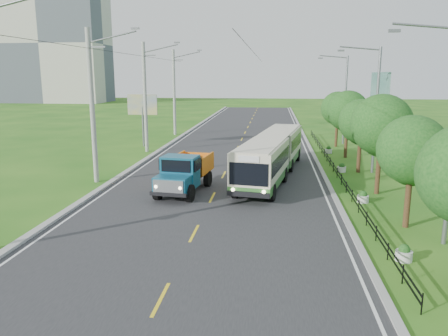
% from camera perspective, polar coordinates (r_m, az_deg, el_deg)
% --- Properties ---
extents(ground, '(240.00, 240.00, 0.00)m').
position_cam_1_polar(ground, '(20.07, -3.93, -8.54)').
color(ground, '#1F5915').
rests_on(ground, ground).
extents(road, '(14.00, 120.00, 0.02)m').
position_cam_1_polar(road, '(39.27, 1.28, 1.69)').
color(road, '#28282B').
rests_on(road, ground).
extents(curb_left, '(0.40, 120.00, 0.15)m').
position_cam_1_polar(curb_left, '(40.53, -8.92, 1.96)').
color(curb_left, '#9E9E99').
rests_on(curb_left, ground).
extents(curb_right, '(0.30, 120.00, 0.10)m').
position_cam_1_polar(curb_right, '(39.28, 11.73, 1.51)').
color(curb_right, '#9E9E99').
rests_on(curb_right, ground).
extents(edge_line_left, '(0.12, 120.00, 0.00)m').
position_cam_1_polar(edge_line_left, '(40.40, -8.16, 1.88)').
color(edge_line_left, silver).
rests_on(edge_line_left, road).
extents(edge_line_right, '(0.12, 120.00, 0.00)m').
position_cam_1_polar(edge_line_right, '(39.24, 11.00, 1.48)').
color(edge_line_right, silver).
rests_on(edge_line_right, road).
extents(centre_dash, '(0.12, 2.20, 0.00)m').
position_cam_1_polar(centre_dash, '(20.06, -3.93, -8.48)').
color(centre_dash, yellow).
rests_on(centre_dash, road).
extents(railing_right, '(0.04, 40.00, 0.60)m').
position_cam_1_polar(railing_right, '(33.48, 14.10, 0.03)').
color(railing_right, black).
rests_on(railing_right, ground).
extents(pole_near, '(3.51, 0.32, 10.00)m').
position_cam_1_polar(pole_near, '(29.93, -16.78, 7.78)').
color(pole_near, gray).
rests_on(pole_near, ground).
extents(pole_mid, '(3.51, 0.32, 10.00)m').
position_cam_1_polar(pole_mid, '(41.23, -10.22, 9.11)').
color(pole_mid, gray).
rests_on(pole_mid, ground).
extents(pole_far, '(3.51, 0.32, 10.00)m').
position_cam_1_polar(pole_far, '(52.83, -6.49, 9.82)').
color(pole_far, gray).
rests_on(pole_far, ground).
extents(tree_second, '(3.18, 3.26, 5.30)m').
position_cam_1_polar(tree_second, '(21.88, 23.37, 1.77)').
color(tree_second, '#382314').
rests_on(tree_second, ground).
extents(tree_third, '(3.60, 3.62, 6.00)m').
position_cam_1_polar(tree_third, '(27.55, 19.91, 4.94)').
color(tree_third, '#382314').
rests_on(tree_third, ground).
extents(tree_fourth, '(3.24, 3.31, 5.40)m').
position_cam_1_polar(tree_fourth, '(33.42, 17.52, 5.53)').
color(tree_fourth, '#382314').
rests_on(tree_fourth, ground).
extents(tree_fifth, '(3.48, 3.52, 5.80)m').
position_cam_1_polar(tree_fifth, '(39.28, 15.90, 6.90)').
color(tree_fifth, '#382314').
rests_on(tree_fifth, ground).
extents(tree_back, '(3.30, 3.36, 5.50)m').
position_cam_1_polar(tree_back, '(45.21, 14.67, 7.32)').
color(tree_back, '#382314').
rests_on(tree_back, ground).
extents(streetlight_mid, '(3.02, 0.20, 9.07)m').
position_cam_1_polar(streetlight_mid, '(33.34, 19.05, 7.69)').
color(streetlight_mid, slate).
rests_on(streetlight_mid, ground).
extents(streetlight_far, '(3.02, 0.20, 9.07)m').
position_cam_1_polar(streetlight_far, '(47.08, 15.39, 8.98)').
color(streetlight_far, slate).
rests_on(streetlight_far, ground).
extents(planter_front, '(0.64, 0.64, 0.67)m').
position_cam_1_polar(planter_front, '(18.54, 22.45, -10.30)').
color(planter_front, silver).
rests_on(planter_front, ground).
extents(planter_near, '(0.64, 0.64, 0.67)m').
position_cam_1_polar(planter_near, '(25.91, 17.69, -3.68)').
color(planter_near, silver).
rests_on(planter_near, ground).
extents(planter_mid, '(0.64, 0.64, 0.67)m').
position_cam_1_polar(planter_mid, '(33.57, 15.11, -0.02)').
color(planter_mid, silver).
rests_on(planter_mid, ground).
extents(planter_far, '(0.64, 0.64, 0.67)m').
position_cam_1_polar(planter_far, '(41.36, 13.50, 2.27)').
color(planter_far, silver).
rests_on(planter_far, ground).
extents(billboard_left, '(3.00, 0.20, 5.20)m').
position_cam_1_polar(billboard_left, '(44.52, -10.60, 7.72)').
color(billboard_left, slate).
rests_on(billboard_left, ground).
extents(billboard_right, '(0.24, 6.00, 7.30)m').
position_cam_1_polar(billboard_right, '(39.52, 19.60, 8.87)').
color(billboard_right, slate).
rests_on(billboard_right, ground).
extents(apartment_near, '(28.00, 14.00, 30.00)m').
position_cam_1_polar(apartment_near, '(127.89, -21.54, 14.76)').
color(apartment_near, '#B7B2A3').
rests_on(apartment_near, ground).
extents(apartment_far, '(24.00, 14.00, 26.00)m').
position_cam_1_polar(apartment_far, '(161.79, -25.33, 12.99)').
color(apartment_far, '#B7B2A3').
rests_on(apartment_far, ground).
extents(bus, '(4.86, 15.09, 2.88)m').
position_cam_1_polar(bus, '(30.80, 6.32, 2.01)').
color(bus, '#336E2C').
rests_on(bus, ground).
extents(dump_truck, '(2.87, 5.94, 2.40)m').
position_cam_1_polar(dump_truck, '(26.68, -5.16, -0.33)').
color(dump_truck, '#12516E').
rests_on(dump_truck, ground).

